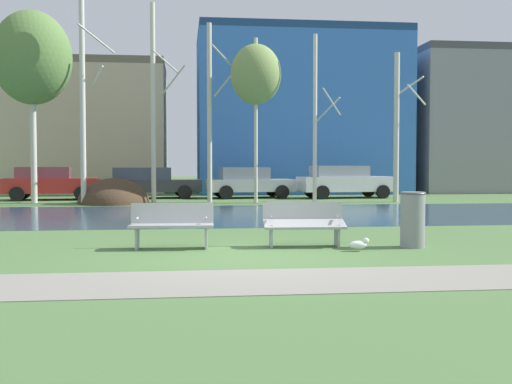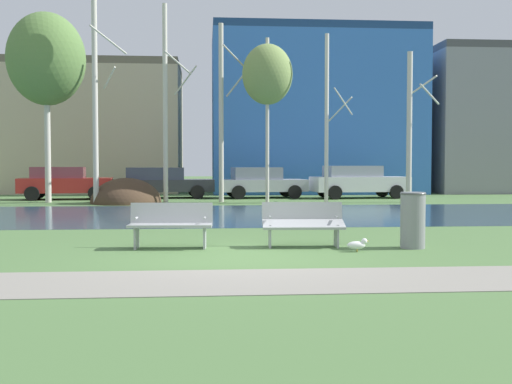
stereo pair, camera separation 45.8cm
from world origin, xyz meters
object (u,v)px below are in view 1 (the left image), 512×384
object	(u,v)px
seagull	(359,244)
parked_wagon_fourth_white	(344,181)
parked_van_nearest_red	(50,183)
bench_left	(172,224)
parked_sedan_second_dark	(147,182)
parked_hatch_third_silver	(248,182)
trash_bin	(413,219)
bench_right	(304,223)

from	to	relation	value
seagull	parked_wagon_fourth_white	bearing A→B (deg)	76.20
seagull	parked_van_nearest_red	size ratio (longest dim) A/B	0.10
bench_left	seagull	size ratio (longest dim) A/B	3.93
seagull	parked_sedan_second_dark	bearing A→B (deg)	105.02
parked_sedan_second_dark	parked_wagon_fourth_white	distance (m)	9.37
bench_left	parked_sedan_second_dark	xyz separation A→B (m)	(-1.49, 17.75, 0.30)
bench_left	parked_hatch_third_silver	bearing A→B (deg)	79.39
bench_left	trash_bin	size ratio (longest dim) A/B	1.50
parked_van_nearest_red	parked_sedan_second_dark	xyz separation A→B (m)	(4.30, 0.78, -0.01)
trash_bin	parked_van_nearest_red	distance (m)	20.25
bench_left	parked_hatch_third_silver	world-z (taller)	parked_hatch_third_silver
trash_bin	parked_wagon_fourth_white	xyz separation A→B (m)	(3.18, 17.36, 0.25)
parked_hatch_third_silver	bench_left	bearing A→B (deg)	-100.61
bench_left	bench_right	distance (m)	2.58
trash_bin	parked_van_nearest_red	bearing A→B (deg)	121.12
trash_bin	parked_wagon_fourth_white	size ratio (longest dim) A/B	0.23
parked_hatch_third_silver	parked_wagon_fourth_white	bearing A→B (deg)	-6.55
bench_left	parked_wagon_fourth_white	size ratio (longest dim) A/B	0.35
parked_wagon_fourth_white	seagull	bearing A→B (deg)	-103.80
parked_van_nearest_red	trash_bin	bearing A→B (deg)	-58.88
bench_right	seagull	xyz separation A→B (m)	(0.90, -0.78, -0.34)
seagull	bench_left	bearing A→B (deg)	167.38
bench_right	parked_sedan_second_dark	world-z (taller)	parked_sedan_second_dark
trash_bin	parked_van_nearest_red	size ratio (longest dim) A/B	0.26
bench_right	parked_sedan_second_dark	distance (m)	18.22
parked_sedan_second_dark	parked_wagon_fourth_white	size ratio (longest dim) A/B	1.05
bench_right	parked_van_nearest_red	xyz separation A→B (m)	(-8.38, 16.97, 0.31)
seagull	parked_van_nearest_red	distance (m)	20.04
seagull	parked_van_nearest_red	world-z (taller)	parked_van_nearest_red
parked_van_nearest_red	seagull	bearing A→B (deg)	-62.41
bench_right	parked_van_nearest_red	bearing A→B (deg)	116.26
parked_sedan_second_dark	trash_bin	bearing A→B (deg)	-71.21
trash_bin	seagull	world-z (taller)	trash_bin
bench_right	parked_van_nearest_red	distance (m)	18.93
bench_right	parked_wagon_fourth_white	xyz separation A→B (m)	(5.27, 17.00, 0.34)
bench_left	parked_van_nearest_red	bearing A→B (deg)	108.85
parked_hatch_third_silver	trash_bin	bearing A→B (deg)	-85.57
bench_right	seagull	world-z (taller)	bench_right
bench_left	bench_right	bearing A→B (deg)	0.00
bench_left	seagull	world-z (taller)	bench_left
trash_bin	parked_wagon_fourth_white	distance (m)	17.65
bench_left	parked_sedan_second_dark	distance (m)	17.82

